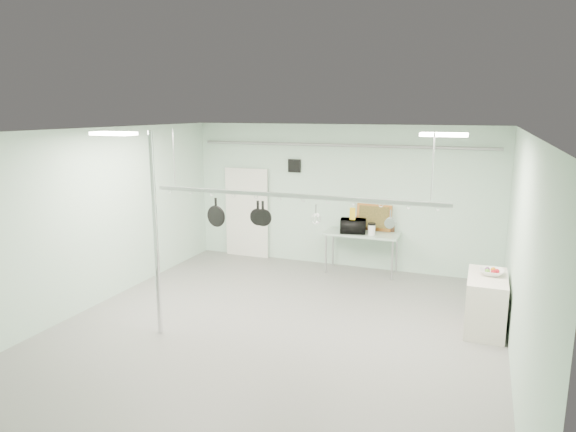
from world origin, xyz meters
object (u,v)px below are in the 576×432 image
at_px(prep_table, 362,236).
at_px(skillet_left, 216,212).
at_px(coffee_canister, 372,230).
at_px(chrome_pole, 156,236).
at_px(side_cabinet, 486,303).
at_px(skillet_mid, 258,213).
at_px(fruit_bowl, 492,272).
at_px(pot_rack, 291,194).
at_px(skillet_right, 263,213).
at_px(microwave, 353,226).

xyz_separation_m(prep_table, skillet_left, (-1.73, -3.30, 1.02)).
bearing_deg(coffee_canister, chrome_pole, -121.93).
relative_size(chrome_pole, prep_table, 2.00).
xyz_separation_m(side_cabinet, skillet_mid, (-3.52, -1.10, 1.44)).
xyz_separation_m(coffee_canister, fruit_bowl, (2.37, -1.98, -0.07)).
bearing_deg(coffee_canister, fruit_bowl, -39.94).
height_order(side_cabinet, skillet_mid, skillet_mid).
bearing_deg(coffee_canister, skillet_mid, -110.82).
distance_m(side_cabinet, pot_rack, 3.62).
xyz_separation_m(prep_table, pot_rack, (-0.40, -3.30, 1.40)).
xyz_separation_m(skillet_left, skillet_right, (0.85, 0.00, 0.04)).
bearing_deg(side_cabinet, microwave, 142.27).
relative_size(chrome_pole, microwave, 5.88).
bearing_deg(fruit_bowl, skillet_mid, -161.60).
bearing_deg(skillet_mid, skillet_right, -0.46).
relative_size(side_cabinet, skillet_left, 2.56).
bearing_deg(coffee_canister, pot_rack, -101.34).
xyz_separation_m(side_cabinet, skillet_right, (-3.43, -1.10, 1.44)).
xyz_separation_m(fruit_bowl, skillet_left, (-4.33, -1.19, 0.90)).
height_order(pot_rack, microwave, pot_rack).
relative_size(microwave, fruit_bowl, 1.41).
bearing_deg(skillet_left, microwave, 73.62).
height_order(side_cabinet, skillet_left, skillet_left).
relative_size(prep_table, skillet_mid, 4.15).
bearing_deg(prep_table, pot_rack, -96.91).
height_order(chrome_pole, prep_table, chrome_pole).
bearing_deg(pot_rack, skillet_right, 180.00).
height_order(prep_table, skillet_mid, skillet_mid).
relative_size(pot_rack, skillet_left, 10.24).
distance_m(microwave, skillet_left, 3.65).
bearing_deg(chrome_pole, coffee_canister, 58.07).
distance_m(chrome_pole, side_cabinet, 5.37).
height_order(side_cabinet, pot_rack, pot_rack).
relative_size(chrome_pole, side_cabinet, 2.67).
xyz_separation_m(pot_rack, skillet_right, (-0.48, 0.00, -0.34)).
xyz_separation_m(side_cabinet, skillet_left, (-4.28, -1.10, 1.40)).
bearing_deg(skillet_left, skillet_mid, 9.47).
distance_m(prep_table, skillet_right, 3.58).
height_order(chrome_pole, skillet_mid, chrome_pole).
height_order(microwave, skillet_right, skillet_right).
relative_size(pot_rack, skillet_mid, 12.45).
xyz_separation_m(chrome_pole, side_cabinet, (4.85, 2.00, -1.15)).
bearing_deg(prep_table, microwave, -152.53).
height_order(pot_rack, skillet_right, pot_rack).
bearing_deg(prep_table, chrome_pole, -118.71).
distance_m(microwave, fruit_bowl, 3.44).
bearing_deg(prep_table, skillet_left, -117.67).
xyz_separation_m(coffee_canister, skillet_mid, (-1.20, -3.17, 0.88)).
distance_m(chrome_pole, prep_table, 4.85).
distance_m(prep_table, skillet_mid, 3.60).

